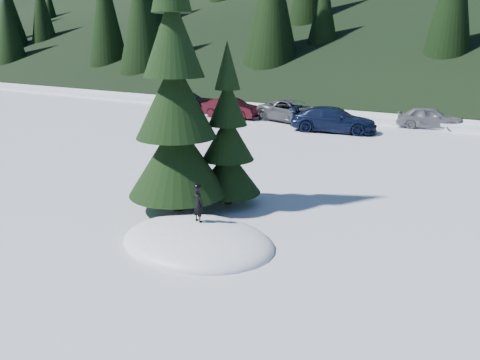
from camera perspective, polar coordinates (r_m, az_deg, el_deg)
The scene contains 10 objects.
ground at distance 13.03m, azimuth -5.19°, elevation -7.63°, with size 200.00×200.00×0.00m, color white.
snow_mound at distance 13.03m, azimuth -5.19°, elevation -7.63°, with size 4.48×3.52×0.96m, color white.
spruce_tall at distance 14.83m, azimuth -7.87°, elevation 8.60°, with size 3.20×3.20×8.60m.
spruce_short at distance 15.52m, azimuth -1.49°, elevation 4.53°, with size 2.20×2.20×5.37m.
child_skier at distance 13.03m, azimuth -5.13°, elevation -2.94°, with size 0.37×0.24×1.02m, color black.
car_0 at distance 40.49m, azimuth -6.20°, elevation 9.75°, with size 1.64×4.09×1.39m, color black.
car_1 at distance 34.66m, azimuth -1.07°, elevation 8.79°, with size 1.53×4.40×1.45m, color black.
car_2 at distance 32.92m, azimuth 6.47°, elevation 8.32°, with size 2.48×5.37×1.49m, color #515359.
car_3 at distance 29.59m, azimuth 11.34°, elevation 7.24°, with size 2.13×5.23×1.52m, color #0E1734.
car_4 at distance 32.65m, azimuth 22.13°, elevation 7.07°, with size 1.63×4.06×1.38m, color gray.
Camera 1 is at (7.52, -9.24, 5.28)m, focal length 35.00 mm.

